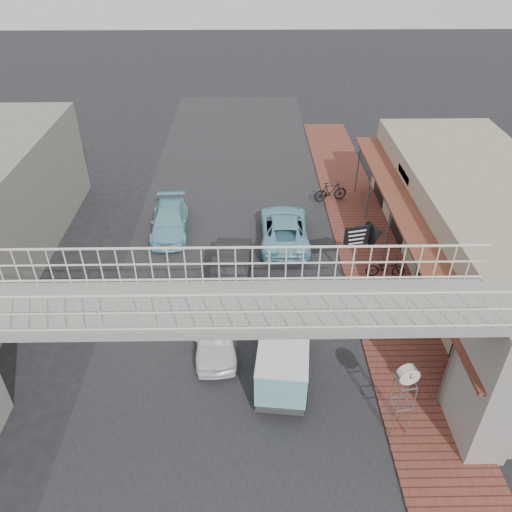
{
  "coord_description": "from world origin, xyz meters",
  "views": [
    {
      "loc": [
        0.8,
        -13.58,
        13.38
      ],
      "look_at": [
        1.07,
        3.11,
        1.8
      ],
      "focal_mm": 35.0,
      "sensor_mm": 36.0,
      "label": 1
    }
  ],
  "objects_px": {
    "motorcycle_near": "(386,268)",
    "arrow_sign": "(374,234)",
    "white_hatchback": "(215,334)",
    "angkot_curb": "(284,228)",
    "dark_sedan": "(231,272)",
    "angkot_far": "(170,221)",
    "street_clock": "(407,378)",
    "motorcycle_far": "(331,191)",
    "angkot_van": "(284,353)"
  },
  "relations": [
    {
      "from": "angkot_van",
      "to": "angkot_curb",
      "type": "bearing_deg",
      "value": 92.95
    },
    {
      "from": "motorcycle_far",
      "to": "arrow_sign",
      "type": "bearing_deg",
      "value": 170.96
    },
    {
      "from": "motorcycle_far",
      "to": "street_clock",
      "type": "height_order",
      "value": "street_clock"
    },
    {
      "from": "white_hatchback",
      "to": "dark_sedan",
      "type": "xyz_separation_m",
      "value": [
        0.5,
        3.6,
        0.13
      ]
    },
    {
      "from": "dark_sedan",
      "to": "angkot_curb",
      "type": "bearing_deg",
      "value": 58.95
    },
    {
      "from": "street_clock",
      "to": "arrow_sign",
      "type": "xyz_separation_m",
      "value": [
        0.61,
        7.53,
        0.11
      ]
    },
    {
      "from": "white_hatchback",
      "to": "arrow_sign",
      "type": "height_order",
      "value": "arrow_sign"
    },
    {
      "from": "white_hatchback",
      "to": "motorcycle_far",
      "type": "bearing_deg",
      "value": 57.36
    },
    {
      "from": "angkot_van",
      "to": "street_clock",
      "type": "bearing_deg",
      "value": -26.34
    },
    {
      "from": "white_hatchback",
      "to": "arrow_sign",
      "type": "distance_m",
      "value": 7.68
    },
    {
      "from": "arrow_sign",
      "to": "angkot_van",
      "type": "bearing_deg",
      "value": -139.69
    },
    {
      "from": "motorcycle_far",
      "to": "angkot_curb",
      "type": "bearing_deg",
      "value": 130.13
    },
    {
      "from": "white_hatchback",
      "to": "angkot_van",
      "type": "relative_size",
      "value": 0.93
    },
    {
      "from": "white_hatchback",
      "to": "motorcycle_near",
      "type": "relative_size",
      "value": 2.12
    },
    {
      "from": "arrow_sign",
      "to": "dark_sedan",
      "type": "bearing_deg",
      "value": 169.2
    },
    {
      "from": "white_hatchback",
      "to": "street_clock",
      "type": "xyz_separation_m",
      "value": [
        5.8,
        -3.73,
        1.75
      ]
    },
    {
      "from": "white_hatchback",
      "to": "street_clock",
      "type": "distance_m",
      "value": 7.11
    },
    {
      "from": "angkot_curb",
      "to": "angkot_far",
      "type": "xyz_separation_m",
      "value": [
        -5.68,
        0.9,
        -0.06
      ]
    },
    {
      "from": "street_clock",
      "to": "angkot_far",
      "type": "bearing_deg",
      "value": 117.37
    },
    {
      "from": "street_clock",
      "to": "angkot_curb",
      "type": "bearing_deg",
      "value": 96.15
    },
    {
      "from": "angkot_van",
      "to": "motorcycle_far",
      "type": "bearing_deg",
      "value": 81.74
    },
    {
      "from": "motorcycle_far",
      "to": "dark_sedan",
      "type": "bearing_deg",
      "value": 130.91
    },
    {
      "from": "motorcycle_near",
      "to": "arrow_sign",
      "type": "relative_size",
      "value": 0.58
    },
    {
      "from": "white_hatchback",
      "to": "angkot_van",
      "type": "xyz_separation_m",
      "value": [
        2.42,
        -1.52,
        0.54
      ]
    },
    {
      "from": "motorcycle_near",
      "to": "arrow_sign",
      "type": "height_order",
      "value": "arrow_sign"
    },
    {
      "from": "angkot_van",
      "to": "dark_sedan",
      "type": "bearing_deg",
      "value": 117.29
    },
    {
      "from": "angkot_curb",
      "to": "angkot_van",
      "type": "xyz_separation_m",
      "value": [
        -0.58,
        -8.77,
        0.48
      ]
    },
    {
      "from": "white_hatchback",
      "to": "dark_sedan",
      "type": "bearing_deg",
      "value": 77.05
    },
    {
      "from": "angkot_far",
      "to": "motorcycle_near",
      "type": "distance_m",
      "value": 10.72
    },
    {
      "from": "motorcycle_near",
      "to": "motorcycle_far",
      "type": "distance_m",
      "value": 7.16
    },
    {
      "from": "dark_sedan",
      "to": "motorcycle_near",
      "type": "relative_size",
      "value": 2.65
    },
    {
      "from": "motorcycle_near",
      "to": "arrow_sign",
      "type": "xyz_separation_m",
      "value": [
        -0.84,
        -0.28,
        1.93
      ]
    },
    {
      "from": "motorcycle_near",
      "to": "street_clock",
      "type": "bearing_deg",
      "value": 172.84
    },
    {
      "from": "white_hatchback",
      "to": "motorcycle_near",
      "type": "bearing_deg",
      "value": 24.38
    },
    {
      "from": "angkot_curb",
      "to": "angkot_van",
      "type": "bearing_deg",
      "value": 87.43
    },
    {
      "from": "motorcycle_near",
      "to": "angkot_van",
      "type": "bearing_deg",
      "value": 142.58
    },
    {
      "from": "white_hatchback",
      "to": "motorcycle_near",
      "type": "height_order",
      "value": "white_hatchback"
    },
    {
      "from": "motorcycle_near",
      "to": "arrow_sign",
      "type": "distance_m",
      "value": 2.12
    },
    {
      "from": "angkot_van",
      "to": "motorcycle_near",
      "type": "relative_size",
      "value": 2.27
    },
    {
      "from": "white_hatchback",
      "to": "dark_sedan",
      "type": "distance_m",
      "value": 3.63
    },
    {
      "from": "dark_sedan",
      "to": "motorcycle_near",
      "type": "bearing_deg",
      "value": 7.52
    },
    {
      "from": "angkot_van",
      "to": "street_clock",
      "type": "xyz_separation_m",
      "value": [
        3.38,
        -2.21,
        1.21
      ]
    },
    {
      "from": "dark_sedan",
      "to": "arrow_sign",
      "type": "height_order",
      "value": "arrow_sign"
    },
    {
      "from": "angkot_curb",
      "to": "arrow_sign",
      "type": "xyz_separation_m",
      "value": [
        3.41,
        -3.44,
        1.8
      ]
    },
    {
      "from": "motorcycle_near",
      "to": "motorcycle_far",
      "type": "bearing_deg",
      "value": 14.99
    },
    {
      "from": "angkot_far",
      "to": "angkot_van",
      "type": "xyz_separation_m",
      "value": [
        5.09,
        -9.66,
        0.54
      ]
    },
    {
      "from": "angkot_far",
      "to": "arrow_sign",
      "type": "bearing_deg",
      "value": -29.11
    },
    {
      "from": "white_hatchback",
      "to": "motorcycle_near",
      "type": "distance_m",
      "value": 8.32
    },
    {
      "from": "angkot_curb",
      "to": "street_clock",
      "type": "height_order",
      "value": "street_clock"
    },
    {
      "from": "motorcycle_near",
      "to": "street_clock",
      "type": "xyz_separation_m",
      "value": [
        -1.45,
        -7.81,
        1.82
      ]
    }
  ]
}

